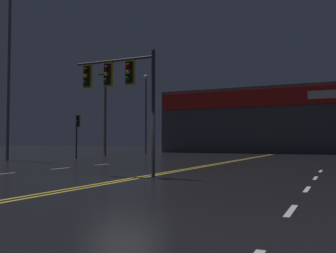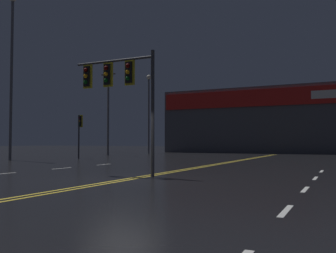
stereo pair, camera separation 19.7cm
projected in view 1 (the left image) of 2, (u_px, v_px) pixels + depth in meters
ground_plane at (124, 180)px, 12.95m from camera, size 200.00×200.00×0.00m
road_markings at (126, 189)px, 10.51m from camera, size 17.69×60.00×0.01m
traffic_signal_median at (118, 81)px, 14.98m from camera, size 3.66×0.36×4.86m
traffic_signal_corner_northwest at (77, 126)px, 30.16m from camera, size 0.42×0.36×3.52m
streetlight_near_left at (9, 57)px, 27.41m from camera, size 0.56×0.56×12.30m
streetlight_median_approach at (106, 96)px, 37.86m from camera, size 0.56×0.56×9.46m
streetlight_far_left at (146, 103)px, 44.57m from camera, size 0.56×0.56×9.38m
building_backdrop at (282, 121)px, 47.33m from camera, size 29.11×10.23×7.90m
utility_pole_row at (265, 103)px, 40.79m from camera, size 44.56×0.26×10.98m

